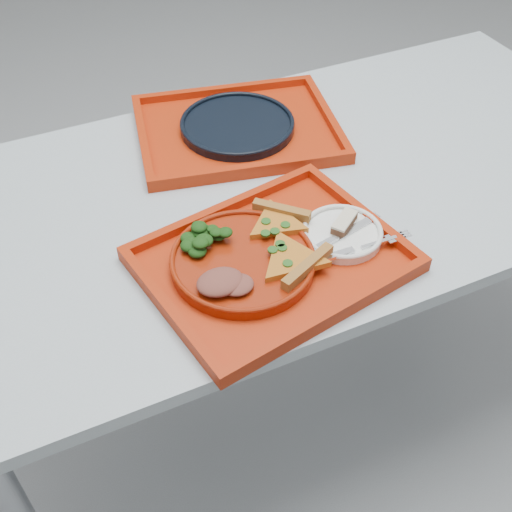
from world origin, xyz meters
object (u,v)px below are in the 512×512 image
(tray_main, at_px, (273,263))
(navy_plate, at_px, (237,126))
(tray_far, at_px, (237,131))
(dessert_bar, at_px, (344,222))
(dinner_plate, at_px, (243,262))

(tray_main, xyz_separation_m, navy_plate, (0.11, 0.42, 0.01))
(tray_far, bearing_deg, tray_main, -93.33)
(tray_main, xyz_separation_m, dessert_bar, (0.16, 0.01, 0.03))
(tray_far, distance_m, dinner_plate, 0.44)
(navy_plate, xyz_separation_m, dessert_bar, (0.04, -0.41, 0.02))
(dinner_plate, relative_size, dessert_bar, 3.74)
(tray_far, bearing_deg, dessert_bar, -72.24)
(dessert_bar, bearing_deg, tray_far, 60.53)
(tray_main, height_order, tray_far, same)
(tray_main, distance_m, tray_far, 0.44)
(dinner_plate, distance_m, dessert_bar, 0.21)
(dinner_plate, xyz_separation_m, dessert_bar, (0.21, 0.00, 0.01))
(tray_main, height_order, dessert_bar, dessert_bar)
(dessert_bar, bearing_deg, navy_plate, 60.53)
(tray_main, bearing_deg, dessert_bar, -4.99)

